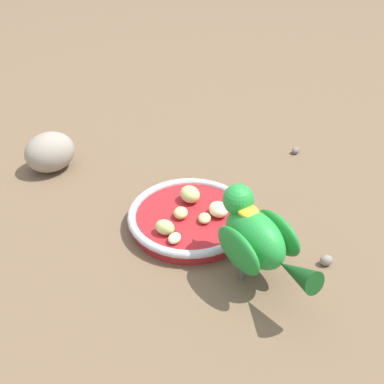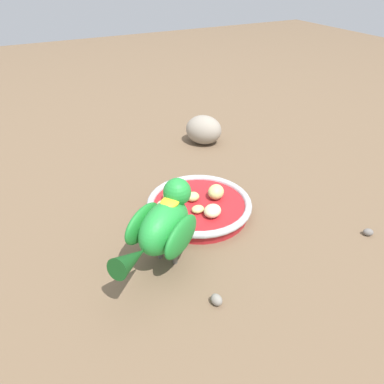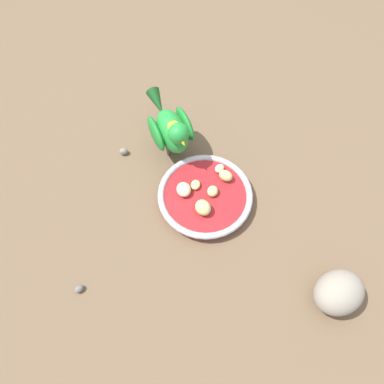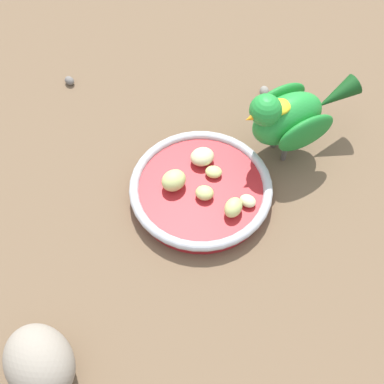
{
  "view_description": "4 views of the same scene",
  "coord_description": "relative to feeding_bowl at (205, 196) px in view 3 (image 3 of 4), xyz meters",
  "views": [
    {
      "loc": [
        -0.69,
        -0.03,
        0.59
      ],
      "look_at": [
        0.04,
        0.0,
        0.07
      ],
      "focal_mm": 48.38,
      "sensor_mm": 36.0,
      "label": 1
    },
    {
      "loc": [
        -0.27,
        -0.55,
        0.47
      ],
      "look_at": [
        0.01,
        0.01,
        0.06
      ],
      "focal_mm": 34.29,
      "sensor_mm": 36.0,
      "label": 2
    },
    {
      "loc": [
        0.4,
        0.05,
        0.72
      ],
      "look_at": [
        0.04,
        -0.02,
        0.04
      ],
      "focal_mm": 31.85,
      "sensor_mm": 36.0,
      "label": 3
    },
    {
      "loc": [
        -0.01,
        0.5,
        0.75
      ],
      "look_at": [
        0.04,
        0.03,
        0.05
      ],
      "focal_mm": 53.27,
      "sensor_mm": 36.0,
      "label": 4
    }
  ],
  "objects": [
    {
      "name": "apple_piece_1",
      "position": [
        -0.01,
        0.02,
        0.02
      ],
      "size": [
        0.03,
        0.03,
        0.02
      ],
      "primitive_type": "ellipsoid",
      "rotation": [
        0.0,
        0.0,
        3.05
      ],
      "color": "#C6D17A",
      "rests_on": "feeding_bowl"
    },
    {
      "name": "apple_piece_0",
      "position": [
        -0.07,
        0.02,
        0.01
      ],
      "size": [
        0.03,
        0.03,
        0.01
      ],
      "primitive_type": "ellipsoid",
      "rotation": [
        0.0,
        0.0,
        5.83
      ],
      "color": "beige",
      "rests_on": "feeding_bowl"
    },
    {
      "name": "apple_piece_2",
      "position": [
        -0.02,
        -0.03,
        0.01
      ],
      "size": [
        0.03,
        0.02,
        0.01
      ],
      "primitive_type": "ellipsoid",
      "rotation": [
        0.0,
        0.0,
        6.23
      ],
      "color": "#C6D17A",
      "rests_on": "feeding_bowl"
    },
    {
      "name": "apple_piece_4",
      "position": [
        0.04,
        0.0,
        0.02
      ],
      "size": [
        0.05,
        0.05,
        0.03
      ],
      "primitive_type": "ellipsoid",
      "rotation": [
        0.0,
        0.0,
        0.78
      ],
      "color": "#C6D17A",
      "rests_on": "feeding_bowl"
    },
    {
      "name": "pebble_0",
      "position": [
        -0.09,
        -0.23,
        -0.01
      ],
      "size": [
        0.02,
        0.02,
        0.02
      ],
      "primitive_type": "ellipsoid",
      "rotation": [
        0.0,
        0.0,
        1.77
      ],
      "color": "gray",
      "rests_on": "ground_plane"
    },
    {
      "name": "apple_piece_5",
      "position": [
        -0.05,
        0.04,
        0.02
      ],
      "size": [
        0.04,
        0.04,
        0.03
      ],
      "primitive_type": "ellipsoid",
      "rotation": [
        0.0,
        0.0,
        1.18
      ],
      "color": "#C6D17A",
      "rests_on": "feeding_bowl"
    },
    {
      "name": "apple_piece_3",
      "position": [
        0.0,
        -0.05,
        0.02
      ],
      "size": [
        0.05,
        0.05,
        0.02
      ],
      "primitive_type": "ellipsoid",
      "rotation": [
        0.0,
        0.0,
        0.48
      ],
      "color": "beige",
      "rests_on": "feeding_bowl"
    },
    {
      "name": "pebble_1",
      "position": [
        0.26,
        -0.22,
        -0.01
      ],
      "size": [
        0.02,
        0.02,
        0.01
      ],
      "primitive_type": "ellipsoid",
      "rotation": [
        0.0,
        0.0,
        2.5
      ],
      "color": "slate",
      "rests_on": "ground_plane"
    },
    {
      "name": "rock_large",
      "position": [
        0.17,
        0.3,
        0.02
      ],
      "size": [
        0.13,
        0.13,
        0.08
      ],
      "primitive_type": "ellipsoid",
      "rotation": [
        0.0,
        0.0,
        2.29
      ],
      "color": "gray",
      "rests_on": "ground_plane"
    },
    {
      "name": "feeding_bowl",
      "position": [
        0.0,
        0.0,
        0.0
      ],
      "size": [
        0.22,
        0.22,
        0.03
      ],
      "color": "#AD1E23",
      "rests_on": "ground_plane"
    },
    {
      "name": "parrot",
      "position": [
        -0.13,
        -0.11,
        0.07
      ],
      "size": [
        0.19,
        0.15,
        0.15
      ],
      "rotation": [
        0.0,
        0.0,
        0.61
      ],
      "color": "#59544C",
      "rests_on": "ground_plane"
    },
    {
      "name": "ground_plane",
      "position": [
        -0.03,
        -0.01,
        -0.02
      ],
      "size": [
        4.0,
        4.0,
        0.0
      ],
      "primitive_type": "plane",
      "color": "brown"
    }
  ]
}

